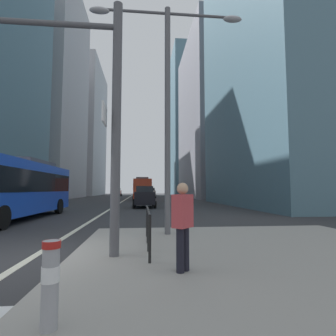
% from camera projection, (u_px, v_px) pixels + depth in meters
% --- Properties ---
extents(ground_plane, '(160.00, 160.00, 0.00)m').
position_uv_depth(ground_plane, '(115.00, 206.00, 25.84)').
color(ground_plane, '#303033').
extents(median_island, '(9.00, 10.00, 0.15)m').
position_uv_depth(median_island, '(277.00, 264.00, 5.56)').
color(median_island, gray).
rests_on(median_island, ground).
extents(lane_centre_line, '(0.20, 80.00, 0.01)m').
position_uv_depth(lane_centre_line, '(122.00, 201.00, 35.76)').
color(lane_centre_line, beige).
rests_on(lane_centre_line, ground).
extents(office_tower_left_mid, '(12.63, 19.35, 40.10)m').
position_uv_depth(office_tower_left_mid, '(44.00, 92.00, 49.68)').
color(office_tower_left_mid, '#9E9EA3').
rests_on(office_tower_left_mid, ground).
extents(office_tower_left_far, '(13.50, 23.20, 36.79)m').
position_uv_depth(office_tower_left_far, '(77.00, 131.00, 75.32)').
color(office_tower_left_far, '#9E9EA3').
rests_on(office_tower_left_far, ground).
extents(office_tower_right_mid, '(10.68, 24.39, 32.39)m').
position_uv_depth(office_tower_right_mid, '(212.00, 119.00, 54.19)').
color(office_tower_right_mid, gray).
rests_on(office_tower_right_mid, ground).
extents(office_tower_right_far, '(10.91, 22.24, 43.68)m').
position_uv_depth(office_tower_right_far, '(188.00, 125.00, 82.94)').
color(office_tower_right_far, slate).
rests_on(office_tower_right_far, ground).
extents(city_bus_blue_oncoming, '(2.83, 11.10, 3.40)m').
position_uv_depth(city_bus_blue_oncoming, '(16.00, 186.00, 14.23)').
color(city_bus_blue_oncoming, blue).
rests_on(city_bus_blue_oncoming, ground).
extents(city_bus_red_receding, '(2.88, 11.70, 3.40)m').
position_uv_depth(city_bus_red_receding, '(142.00, 188.00, 41.10)').
color(city_bus_red_receding, red).
rests_on(city_bus_red_receding, ground).
extents(city_bus_red_distant, '(2.86, 11.54, 3.40)m').
position_uv_depth(city_bus_red_distant, '(146.00, 189.00, 63.66)').
color(city_bus_red_distant, '#198456').
rests_on(city_bus_red_distant, ground).
extents(car_oncoming_mid, '(2.17, 4.10, 1.94)m').
position_uv_depth(car_oncoming_mid, '(117.00, 192.00, 61.30)').
color(car_oncoming_mid, maroon).
rests_on(car_oncoming_mid, ground).
extents(car_receding_near, '(2.06, 4.58, 1.94)m').
position_uv_depth(car_receding_near, '(144.00, 196.00, 24.26)').
color(car_receding_near, black).
rests_on(car_receding_near, ground).
extents(car_receding_far, '(2.05, 4.23, 1.94)m').
position_uv_depth(car_receding_far, '(151.00, 193.00, 50.78)').
color(car_receding_far, '#B2A899').
rests_on(car_receding_far, ground).
extents(traffic_signal_gantry, '(5.90, 0.65, 6.00)m').
position_uv_depth(traffic_signal_gantry, '(30.00, 82.00, 6.02)').
color(traffic_signal_gantry, '#515156').
rests_on(traffic_signal_gantry, median_island).
extents(street_lamp_post, '(5.50, 0.32, 8.00)m').
position_uv_depth(street_lamp_post, '(168.00, 86.00, 9.22)').
color(street_lamp_post, '#56565B').
rests_on(street_lamp_post, median_island).
extents(bollard_left, '(0.20, 0.20, 0.94)m').
position_uv_depth(bollard_left, '(50.00, 280.00, 2.85)').
color(bollard_left, '#99999E').
rests_on(bollard_left, median_island).
extents(pedestrian_railing, '(0.06, 3.08, 0.98)m').
position_uv_depth(pedestrian_railing, '(148.00, 220.00, 6.91)').
color(pedestrian_railing, black).
rests_on(pedestrian_railing, median_island).
extents(pedestrian_waiting, '(0.44, 0.44, 1.62)m').
position_uv_depth(pedestrian_waiting, '(183.00, 222.00, 4.88)').
color(pedestrian_waiting, black).
rests_on(pedestrian_waiting, median_island).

